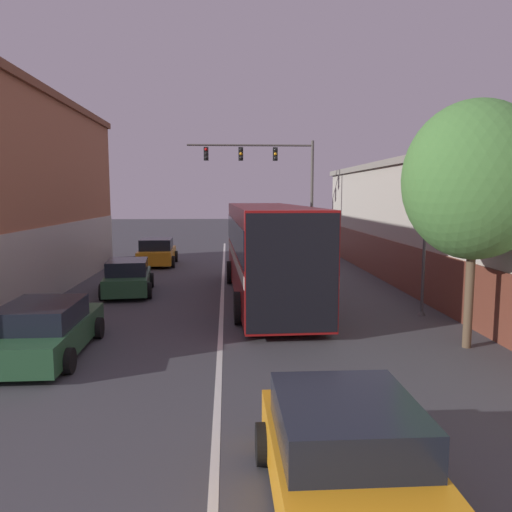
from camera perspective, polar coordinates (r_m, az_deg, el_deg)
The scene contains 9 objects.
lane_center_line at distance 19.10m, azimuth -3.89°, elevation -4.95°, with size 0.14×44.02×0.01m.
bus at distance 18.80m, azimuth 1.37°, elevation 1.01°, with size 3.14×11.66×3.55m.
hatchback_foreground at distance 6.80m, azimuth 10.53°, elevation -22.08°, with size 2.18×3.98×1.39m.
parked_car_left_near at distance 20.70m, azimuth -14.43°, elevation -2.40°, with size 2.27×4.01×1.38m.
parked_car_left_mid at distance 28.74m, azimuth -11.26°, elevation 0.39°, with size 2.23×3.97×1.51m.
parked_car_left_far at distance 13.46m, azimuth -22.98°, elevation -7.81°, with size 2.13×4.47×1.36m.
traffic_signal_gantry at distance 30.85m, azimuth 1.94°, elevation 9.58°, with size 7.71×0.36×7.23m.
street_lamp at distance 17.10m, azimuth 18.73°, elevation 2.43°, with size 0.39×0.39×4.01m.
street_tree_near at distance 13.78m, azimuth 23.76°, elevation 7.89°, with size 3.63×3.27×6.32m.
Camera 1 is at (0.21, -2.68, 3.96)m, focal length 35.00 mm.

